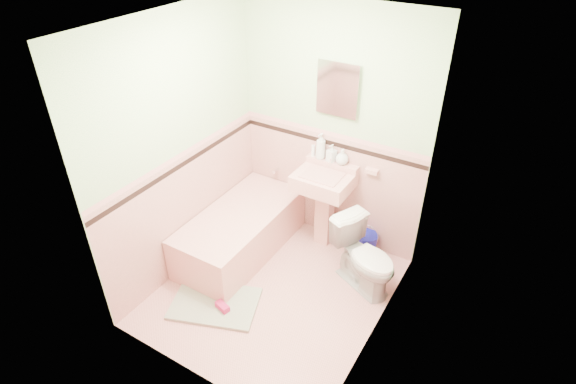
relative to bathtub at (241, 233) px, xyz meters
The scene contains 32 objects.
floor 0.75m from the bathtub, 27.65° to the right, with size 2.20×2.20×0.00m, color pink.
ceiling 2.38m from the bathtub, 27.65° to the right, with size 2.20×2.20×0.00m, color white.
wall_back 1.43m from the bathtub, 50.71° to the left, with size 2.50×2.50×0.00m, color #F9EECB.
wall_front 1.87m from the bathtub, 66.22° to the right, with size 2.50×2.50×0.00m, color #F9EECB.
wall_left 1.14m from the bathtub, 138.27° to the right, with size 2.50×2.50×0.00m, color #F9EECB.
wall_right 1.95m from the bathtub, 11.45° to the right, with size 2.50×2.50×0.00m, color #F9EECB.
wainscot_back 1.05m from the bathtub, 50.27° to the left, with size 2.00×2.00×0.00m, color #E7A19B.
wainscot_front 1.60m from the bathtub, 66.05° to the right, with size 2.00×2.00×0.00m, color #E7A19B.
wainscot_left 0.61m from the bathtub, 137.33° to the right, with size 2.20×2.20×0.00m, color #E7A19B.
wainscot_right 1.69m from the bathtub, 11.53° to the right, with size 2.20×2.20×0.00m, color #E7A19B.
accent_back 1.33m from the bathtub, 50.04° to the left, with size 2.00×2.00×0.00m, color black.
accent_front 1.79m from the bathtub, 65.95° to the right, with size 2.00×2.00×0.00m, color black.
accent_left 1.02m from the bathtub, 136.85° to the right, with size 2.20×2.20×0.00m, color black.
accent_right 1.87m from the bathtub, 11.57° to the right, with size 2.20×2.20×0.00m, color black.
cap_back 1.40m from the bathtub, 50.04° to the left, with size 2.00×2.00×0.00m, color pink.
cap_front 1.84m from the bathtub, 65.95° to the right, with size 2.00×2.00×0.00m, color pink.
cap_left 1.11m from the bathtub, 136.85° to the right, with size 2.20×2.20×0.00m, color pink.
cap_right 1.92m from the bathtub, 11.57° to the right, with size 2.20×2.20×0.00m, color pink.
bathtub is the anchor object (origin of this frame).
tub_faucet 0.83m from the bathtub, 90.00° to the left, with size 0.04×0.04×0.12m, color silver.
sink 0.89m from the bathtub, 37.93° to the left, with size 0.56×0.48×0.89m, color #E09790, non-canonical shape.
sink_faucet 1.20m from the bathtub, 44.58° to the left, with size 0.02×0.02×0.10m, color silver.
medicine_cabinet 1.78m from the bathtub, 47.42° to the left, with size 0.38×0.04×0.47m, color white.
soap_dish 1.51m from the bathtub, 33.57° to the left, with size 0.13×0.07×0.04m, color #E09790.
soap_bottle_left 1.24m from the bathtub, 52.63° to the left, with size 0.11×0.11×0.27m, color #B2B2B2.
soap_bottle_mid 1.27m from the bathtub, 46.80° to the left, with size 0.08×0.08×0.18m, color #B2B2B2.
soap_bottle_right 1.33m from the bathtub, 42.16° to the left, with size 0.13×0.13×0.16m, color #B2B2B2.
tube 1.15m from the bathtub, 57.23° to the left, with size 0.04×0.04×0.12m, color white.
toilet 1.34m from the bathtub, ahead, with size 0.39×0.68×0.69m, color white.
bucket 1.34m from the bathtub, 29.51° to the left, with size 0.23×0.23×0.23m, color #13179D, non-canonical shape.
bath_mat 0.84m from the bathtub, 72.01° to the right, with size 0.79×0.53×0.03m, color gray.
shoe 0.89m from the bathtub, 65.64° to the right, with size 0.14×0.07×0.06m, color #BF1E59.
Camera 1 is at (1.77, -2.69, 3.25)m, focal length 28.81 mm.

